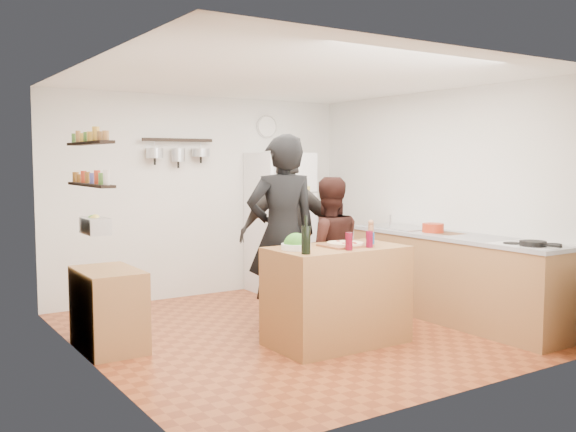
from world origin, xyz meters
TOP-DOWN VIEW (x-y plane):
  - room_shell at (0.00, 0.39)m, footprint 4.20×4.20m
  - prep_island at (0.10, -0.58)m, footprint 1.25×0.72m
  - pizza_board at (0.18, -0.60)m, footprint 0.42×0.34m
  - pizza at (0.18, -0.60)m, footprint 0.34×0.34m
  - salad_bowl at (-0.32, -0.53)m, footprint 0.27×0.27m
  - wine_bottle at (-0.40, -0.80)m, footprint 0.08×0.08m
  - wine_glass_near at (0.05, -0.82)m, footprint 0.07×0.07m
  - wine_glass_far at (0.32, -0.78)m, footprint 0.06×0.06m
  - pepper_mill at (0.55, -0.53)m, footprint 0.06×0.06m
  - salt_canister at (0.40, -0.70)m, footprint 0.08×0.08m
  - person_left at (-0.13, 0.01)m, footprint 0.81×0.63m
  - person_center at (0.38, -0.07)m, footprint 0.91×0.81m
  - person_back at (0.25, 0.47)m, footprint 1.15×0.83m
  - counter_run at (1.70, -0.55)m, footprint 0.63×2.63m
  - stove_top at (1.70, -1.50)m, footprint 0.60×0.62m
  - skillet at (1.60, -1.58)m, footprint 0.24×0.24m
  - sink at (1.70, 0.30)m, footprint 0.50×0.80m
  - cutting_board at (1.70, -0.40)m, footprint 0.30×0.40m
  - red_bowl at (1.65, -0.28)m, footprint 0.23×0.23m
  - fridge at (0.95, 1.75)m, footprint 0.70×0.68m
  - wall_clock at (0.95, 2.08)m, footprint 0.30×0.03m
  - spice_shelf_lower at (-1.93, 0.20)m, footprint 0.12×1.00m
  - spice_shelf_upper at (-1.93, 0.20)m, footprint 0.12×1.00m
  - produce_basket at (-1.90, 0.20)m, footprint 0.18×0.35m
  - side_table at (-1.74, 0.40)m, footprint 0.50×0.80m
  - pot_rack at (-0.35, 2.00)m, footprint 0.90×0.04m

SIDE VIEW (x-z plane):
  - side_table at x=-1.74m, z-range 0.00..0.73m
  - counter_run at x=1.70m, z-range 0.00..0.90m
  - prep_island at x=0.10m, z-range 0.00..0.91m
  - person_center at x=0.38m, z-range 0.00..1.54m
  - fridge at x=0.95m, z-range 0.00..1.80m
  - person_back at x=0.25m, z-range 0.00..1.81m
  - stove_top at x=1.70m, z-range 0.90..0.92m
  - cutting_board at x=1.70m, z-range 0.90..0.92m
  - sink at x=1.70m, z-range 0.90..0.93m
  - pizza_board at x=0.18m, z-range 0.91..0.93m
  - salad_bowl at x=-0.32m, z-range 0.91..0.96m
  - pizza at x=0.18m, z-range 0.93..0.95m
  - skillet at x=1.60m, z-range 0.92..0.97m
  - red_bowl at x=1.65m, z-range 0.92..1.02m
  - salt_canister at x=0.40m, z-range 0.91..1.03m
  - person_left at x=-0.13m, z-range 0.00..1.96m
  - wine_glass_far at x=0.32m, z-range 0.91..1.06m
  - wine_glass_near at x=0.05m, z-range 0.91..1.07m
  - pepper_mill at x=0.55m, z-range 0.91..1.09m
  - wine_bottle at x=-0.40m, z-range 0.91..1.15m
  - produce_basket at x=-1.90m, z-range 1.08..1.22m
  - room_shell at x=0.00m, z-range -0.85..3.35m
  - spice_shelf_lower at x=-1.93m, z-range 1.49..1.51m
  - spice_shelf_upper at x=-1.93m, z-range 1.84..1.86m
  - pot_rack at x=-0.35m, z-range 1.93..1.97m
  - wall_clock at x=0.95m, z-range 2.00..2.30m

